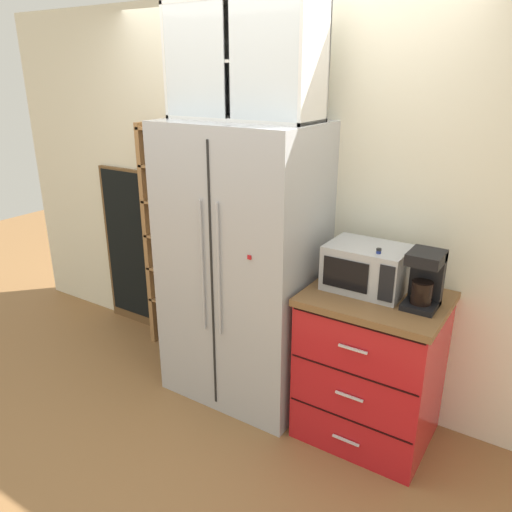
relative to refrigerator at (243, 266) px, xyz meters
name	(u,v)px	position (x,y,z in m)	size (l,w,h in m)	color
ground_plane	(242,388)	(0.00, -0.03, -0.91)	(10.79, 10.79, 0.00)	olive
wall_back_cream	(274,200)	(0.00, 0.37, 0.36)	(5.08, 0.10, 2.55)	silver
refrigerator	(243,266)	(0.00, 0.00, 0.00)	(0.96, 0.67, 1.82)	#ADAFB5
pantry_shelf_column	(181,238)	(-0.76, 0.27, -0.02)	(0.52, 0.26, 1.75)	brown
counter_cabinet	(370,366)	(0.89, 0.02, -0.45)	(0.77, 0.63, 0.92)	red
microwave	(367,268)	(0.80, 0.07, 0.14)	(0.44, 0.33, 0.26)	#ADAFB5
coffee_maker	(425,278)	(1.13, 0.03, 0.17)	(0.17, 0.20, 0.31)	black
mug_red	(374,291)	(0.89, -0.04, 0.06)	(0.11, 0.08, 0.10)	red
mug_navy	(379,286)	(0.89, 0.04, 0.06)	(0.11, 0.07, 0.10)	navy
bottle_clear	(384,273)	(0.89, 0.10, 0.12)	(0.07, 0.07, 0.25)	silver
bottle_cobalt	(376,276)	(0.89, -0.02, 0.14)	(0.06, 0.06, 0.29)	navy
upper_cabinet	(246,62)	(0.00, 0.05, 1.23)	(0.92, 0.32, 0.64)	silver
chalkboard_menu	(132,249)	(-1.34, 0.30, -0.23)	(0.60, 0.04, 1.36)	brown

